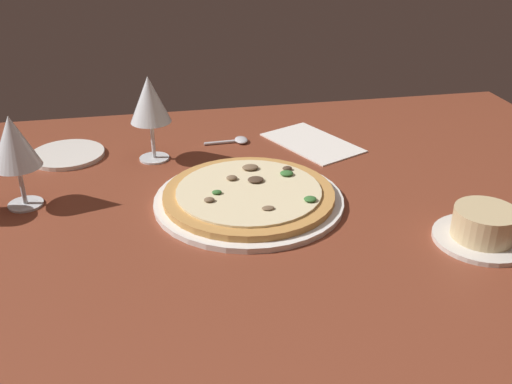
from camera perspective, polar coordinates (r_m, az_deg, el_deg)
dining_table at (r=100.91cm, az=0.72°, el=-2.98°), size 150.00×110.00×4.00cm
pizza_main at (r=102.42cm, az=-0.69°, el=-0.44°), size 33.30×33.30×3.38cm
ramekin_on_saucer at (r=97.41cm, az=21.33°, el=-3.27°), size 15.12×15.12×5.52cm
wine_glass_far at (r=105.18cm, az=-22.59°, el=4.37°), size 8.19×8.19×16.52cm
wine_glass_near at (r=117.45cm, az=-10.36°, el=8.70°), size 8.11×8.11×17.41cm
side_plate at (r=127.17cm, az=-17.94°, el=3.50°), size 15.05×15.05×0.90cm
paper_menu at (r=128.30cm, az=5.50°, el=4.80°), size 20.44×24.62×0.30cm
spoon at (r=128.19cm, az=-1.93°, el=5.05°), size 9.74×4.13×1.00cm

